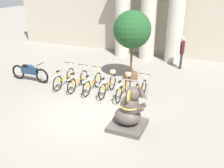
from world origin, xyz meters
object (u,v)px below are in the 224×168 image
(bicycle_5, at_px, (140,91))
(person_pedestrian, at_px, (182,50))
(bicycle_2, at_px, (93,83))
(bicycle_4, at_px, (124,88))
(bicycle_3, at_px, (108,85))
(elephant_statue, at_px, (129,112))
(potted_tree, at_px, (132,31))
(bicycle_1, at_px, (78,80))
(bicycle_0, at_px, (65,78))
(motorcycle, at_px, (30,72))

(bicycle_5, relative_size, person_pedestrian, 1.01)
(bicycle_2, xyz_separation_m, bicycle_4, (1.46, -0.02, 0.00))
(bicycle_2, xyz_separation_m, bicycle_3, (0.73, -0.00, 0.00))
(bicycle_2, bearing_deg, elephant_statue, -41.54)
(potted_tree, bearing_deg, bicycle_2, -119.64)
(bicycle_2, relative_size, bicycle_3, 1.00)
(bicycle_2, height_order, potted_tree, potted_tree)
(bicycle_1, distance_m, bicycle_3, 1.46)
(potted_tree, bearing_deg, bicycle_3, -100.95)
(bicycle_2, xyz_separation_m, potted_tree, (1.11, 1.95, 1.99))
(bicycle_0, relative_size, elephant_statue, 1.00)
(elephant_statue, distance_m, person_pedestrian, 6.80)
(bicycle_5, relative_size, elephant_statue, 1.00)
(bicycle_0, distance_m, bicycle_3, 2.19)
(bicycle_1, height_order, bicycle_5, same)
(bicycle_5, bearing_deg, bicycle_3, 178.46)
(bicycle_5, xyz_separation_m, elephant_statue, (0.26, -2.13, 0.19))
(motorcycle, bearing_deg, bicycle_3, 1.51)
(bicycle_4, height_order, bicycle_5, same)
(motorcycle, height_order, potted_tree, potted_tree)
(bicycle_3, bearing_deg, bicycle_5, -1.54)
(bicycle_0, bearing_deg, bicycle_1, -0.84)
(bicycle_4, relative_size, motorcycle, 0.83)
(bicycle_2, bearing_deg, motorcycle, -178.12)
(bicycle_2, distance_m, bicycle_5, 2.19)
(person_pedestrian, bearing_deg, bicycle_4, -109.79)
(bicycle_5, bearing_deg, elephant_statue, -83.11)
(bicycle_1, relative_size, bicycle_5, 1.00)
(person_pedestrian, distance_m, potted_tree, 3.57)
(bicycle_0, height_order, elephant_statue, elephant_statue)
(bicycle_2, bearing_deg, bicycle_3, -0.20)
(bicycle_1, bearing_deg, bicycle_0, 179.16)
(bicycle_2, height_order, bicycle_5, same)
(bicycle_4, xyz_separation_m, elephant_statue, (0.99, -2.15, 0.19))
(elephant_statue, bearing_deg, bicycle_4, 114.68)
(bicycle_3, distance_m, motorcycle, 4.08)
(bicycle_2, distance_m, person_pedestrian, 5.58)
(bicycle_1, distance_m, potted_tree, 3.34)
(bicycle_0, xyz_separation_m, bicycle_3, (2.19, -0.02, 0.00))
(bicycle_1, relative_size, bicycle_3, 1.00)
(bicycle_4, height_order, motorcycle, bicycle_4)
(bicycle_2, distance_m, elephant_statue, 3.28)
(bicycle_1, height_order, motorcycle, bicycle_1)
(bicycle_1, distance_m, bicycle_5, 2.92)
(bicycle_3, bearing_deg, elephant_statue, -51.59)
(elephant_statue, height_order, potted_tree, potted_tree)
(potted_tree, bearing_deg, bicycle_4, -79.81)
(bicycle_3, xyz_separation_m, bicycle_5, (1.46, -0.04, 0.00))
(elephant_statue, bearing_deg, bicycle_5, 96.89)
(bicycle_2, relative_size, person_pedestrian, 1.01)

